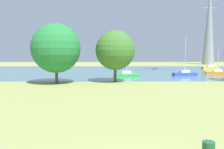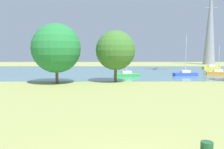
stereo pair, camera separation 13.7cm
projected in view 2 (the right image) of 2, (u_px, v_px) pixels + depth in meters
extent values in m
plane|color=#8C9351|center=(116.00, 89.00, 31.17)|extent=(160.00, 160.00, 0.00)
cube|color=slate|center=(114.00, 71.00, 59.04)|extent=(140.00, 40.00, 0.02)
cube|color=orange|center=(218.00, 73.00, 50.66)|extent=(5.02, 2.58, 0.60)
cube|color=white|center=(218.00, 71.00, 50.60)|extent=(2.01, 1.49, 0.50)
cylinder|color=silver|center=(219.00, 59.00, 50.37)|extent=(0.10, 0.10, 5.40)
cube|color=yellow|center=(211.00, 68.00, 67.67)|extent=(4.92, 1.96, 0.60)
cube|color=white|center=(211.00, 66.00, 67.62)|extent=(1.90, 1.27, 0.50)
cylinder|color=silver|center=(212.00, 58.00, 67.40)|extent=(0.10, 0.10, 5.11)
cube|color=green|center=(127.00, 75.00, 46.32)|extent=(4.96, 2.12, 0.60)
cube|color=white|center=(127.00, 72.00, 46.27)|extent=(1.93, 1.33, 0.50)
cylinder|color=silver|center=(127.00, 54.00, 45.94)|extent=(0.10, 0.10, 7.38)
cube|color=blue|center=(185.00, 74.00, 48.34)|extent=(4.95, 2.11, 0.60)
cube|color=white|center=(185.00, 71.00, 48.29)|extent=(1.93, 1.32, 0.50)
cylinder|color=silver|center=(186.00, 54.00, 47.96)|extent=(0.10, 0.10, 7.36)
cylinder|color=brown|center=(57.00, 74.00, 36.70)|extent=(0.44, 0.44, 2.77)
sphere|color=#247637|center=(56.00, 48.00, 36.32)|extent=(7.49, 7.49, 7.49)
cylinder|color=brown|center=(116.00, 73.00, 38.49)|extent=(0.44, 0.44, 2.86)
sphere|color=#3A6D2A|center=(116.00, 50.00, 38.14)|extent=(6.31, 6.31, 6.31)
cone|color=gray|center=(210.00, 24.00, 89.07)|extent=(4.40, 4.40, 29.90)
cube|color=gray|center=(211.00, 8.00, 88.49)|extent=(5.20, 0.30, 0.30)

